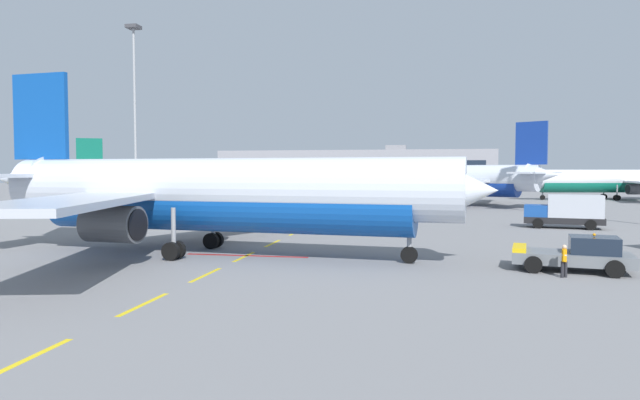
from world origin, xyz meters
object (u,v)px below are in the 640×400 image
object	(u,v)px
airliner_mid_left	(167,184)
airliner_far_center	(604,181)
pushback_tug	(576,254)
apron_light_mast_near	(135,96)
airliner_foreground	(214,193)
airliner_far_right	(444,180)
catering_truck	(175,208)
ground_crew_worker	(564,259)
ground_power_truck	(566,211)

from	to	relation	value
airliner_mid_left	airliner_far_center	xyz separation A→B (m)	(73.26, 29.74, 0.25)
pushback_tug	apron_light_mast_near	xyz separation A→B (m)	(-50.02, 44.09, 15.52)
airliner_foreground	airliner_far_center	size ratio (longest dim) A/B	1.10
airliner_far_right	airliner_far_center	bearing A→B (deg)	36.17
airliner_mid_left	airliner_far_right	world-z (taller)	airliner_far_right
airliner_mid_left	catering_truck	xyz separation A→B (m)	(15.43, -30.09, -1.72)
airliner_mid_left	airliner_foreground	bearing A→B (deg)	-61.02
airliner_foreground	airliner_far_right	distance (m)	59.14
airliner_foreground	pushback_tug	xyz separation A→B (m)	(21.32, -2.07, -3.05)
ground_crew_worker	airliner_far_center	bearing A→B (deg)	72.63
pushback_tug	ground_power_truck	bearing A→B (deg)	78.03
airliner_far_center	ground_crew_worker	bearing A→B (deg)	-107.37
catering_truck	apron_light_mast_near	bearing A→B (deg)	126.31
catering_truck	apron_light_mast_near	distance (m)	32.30
airliner_foreground	pushback_tug	world-z (taller)	airliner_foreground
airliner_far_center	apron_light_mast_near	distance (m)	84.33
airliner_mid_left	airliner_far_center	bearing A→B (deg)	22.09
airliner_foreground	ground_power_truck	bearing A→B (deg)	39.66
pushback_tug	catering_truck	size ratio (longest dim) A/B	0.88
airliner_foreground	airliner_mid_left	distance (m)	55.98
airliner_foreground	airliner_far_center	bearing A→B (deg)	59.62
pushback_tug	ground_power_truck	xyz separation A→B (m)	(5.08, 23.95, 0.74)
airliner_far_right	ground_power_truck	size ratio (longest dim) A/B	4.55
airliner_mid_left	airliner_far_right	distance (m)	44.10
airliner_far_right	catering_truck	xyz separation A→B (m)	(-27.95, -37.98, -2.37)
airliner_far_center	airliner_far_right	size ratio (longest dim) A/B	0.95
ground_crew_worker	apron_light_mast_near	bearing A→B (deg)	136.68
ground_power_truck	pushback_tug	bearing A→B (deg)	-101.97
airliner_far_center	catering_truck	xyz separation A→B (m)	(-57.83, -59.82, -1.96)
catering_truck	pushback_tug	bearing A→B (deg)	-32.40
catering_truck	ground_power_truck	distance (m)	38.20
pushback_tug	apron_light_mast_near	distance (m)	68.46
airliner_foreground	pushback_tug	distance (m)	21.63
airliner_far_right	catering_truck	size ratio (longest dim) A/B	4.59
airliner_far_right	ground_power_truck	xyz separation A→B (m)	(10.13, -34.98, -2.37)
airliner_far_center	catering_truck	size ratio (longest dim) A/B	4.36
airliner_mid_left	apron_light_mast_near	bearing A→B (deg)	-102.83
airliner_far_center	ground_crew_worker	xyz separation A→B (m)	(-25.91, -82.82, -2.66)
pushback_tug	airliner_far_right	bearing A→B (deg)	94.90
pushback_tug	airliner_far_center	world-z (taller)	airliner_far_center
ground_power_truck	ground_crew_worker	distance (m)	26.73
airliner_foreground	ground_crew_worker	bearing A→B (deg)	-11.50
airliner_far_right	ground_crew_worker	distance (m)	61.19
airliner_foreground	apron_light_mast_near	distance (m)	52.39
airliner_far_center	ground_crew_worker	size ratio (longest dim) A/B	19.00
airliner_far_center	ground_crew_worker	distance (m)	86.82
catering_truck	airliner_far_right	bearing A→B (deg)	53.65
ground_power_truck	airliner_far_right	bearing A→B (deg)	106.15
apron_light_mast_near	airliner_foreground	bearing A→B (deg)	-55.67
catering_truck	ground_crew_worker	distance (m)	39.35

